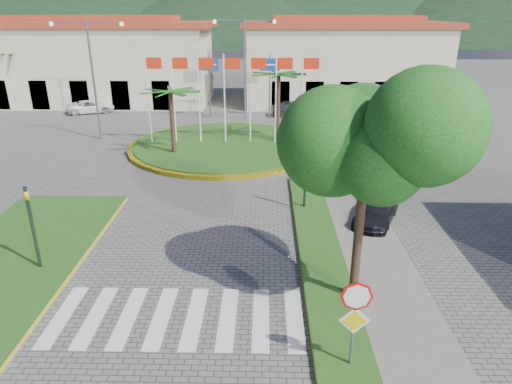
{
  "coord_description": "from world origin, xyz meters",
  "views": [
    {
      "loc": [
        2.69,
        -7.25,
        8.62
      ],
      "look_at": [
        2.36,
        8.0,
        2.48
      ],
      "focal_mm": 32.0,
      "sensor_mm": 36.0,
      "label": 1
    }
  ],
  "objects_px": {
    "roundabout_island": "(225,145)",
    "car_side_right": "(376,211)",
    "car_dark_b": "(294,109)",
    "stop_sign": "(355,312)",
    "deciduous_tree": "(367,143)",
    "white_van": "(91,107)",
    "car_dark_a": "(175,98)"
  },
  "relations": [
    {
      "from": "deciduous_tree",
      "to": "car_side_right",
      "type": "relative_size",
      "value": 1.86
    },
    {
      "from": "roundabout_island",
      "to": "car_side_right",
      "type": "height_order",
      "value": "roundabout_island"
    },
    {
      "from": "car_dark_a",
      "to": "roundabout_island",
      "type": "bearing_deg",
      "value": -154.46
    },
    {
      "from": "roundabout_island",
      "to": "car_dark_a",
      "type": "relative_size",
      "value": 3.64
    },
    {
      "from": "stop_sign",
      "to": "deciduous_tree",
      "type": "height_order",
      "value": "deciduous_tree"
    },
    {
      "from": "stop_sign",
      "to": "car_side_right",
      "type": "bearing_deg",
      "value": 73.58
    },
    {
      "from": "deciduous_tree",
      "to": "stop_sign",
      "type": "bearing_deg",
      "value": -101.18
    },
    {
      "from": "roundabout_island",
      "to": "stop_sign",
      "type": "relative_size",
      "value": 4.79
    },
    {
      "from": "white_van",
      "to": "deciduous_tree",
      "type": "bearing_deg",
      "value": -170.87
    },
    {
      "from": "roundabout_island",
      "to": "car_dark_a",
      "type": "height_order",
      "value": "roundabout_island"
    },
    {
      "from": "stop_sign",
      "to": "deciduous_tree",
      "type": "distance_m",
      "value": 4.59
    },
    {
      "from": "car_dark_b",
      "to": "car_side_right",
      "type": "height_order",
      "value": "car_dark_b"
    },
    {
      "from": "white_van",
      "to": "car_dark_b",
      "type": "distance_m",
      "value": 17.92
    },
    {
      "from": "deciduous_tree",
      "to": "white_van",
      "type": "xyz_separation_m",
      "value": [
        -18.3,
        27.66,
        -4.62
      ]
    },
    {
      "from": "stop_sign",
      "to": "white_van",
      "type": "height_order",
      "value": "stop_sign"
    },
    {
      "from": "car_dark_b",
      "to": "car_side_right",
      "type": "relative_size",
      "value": 1.01
    },
    {
      "from": "roundabout_island",
      "to": "stop_sign",
      "type": "height_order",
      "value": "roundabout_island"
    },
    {
      "from": "white_van",
      "to": "stop_sign",
      "type": "bearing_deg",
      "value": -174.39
    },
    {
      "from": "white_van",
      "to": "car_side_right",
      "type": "xyz_separation_m",
      "value": [
        20.3,
        -21.88,
        -0.03
      ]
    },
    {
      "from": "white_van",
      "to": "car_dark_a",
      "type": "xyz_separation_m",
      "value": [
        6.73,
        4.19,
        0.04
      ]
    },
    {
      "from": "roundabout_island",
      "to": "deciduous_tree",
      "type": "distance_m",
      "value": 18.55
    },
    {
      "from": "car_dark_b",
      "to": "white_van",
      "type": "bearing_deg",
      "value": 76.02
    },
    {
      "from": "roundabout_island",
      "to": "car_dark_b",
      "type": "relative_size",
      "value": 3.46
    },
    {
      "from": "stop_sign",
      "to": "deciduous_tree",
      "type": "bearing_deg",
      "value": 78.82
    },
    {
      "from": "roundabout_island",
      "to": "car_side_right",
      "type": "distance_m",
      "value": 13.49
    },
    {
      "from": "roundabout_island",
      "to": "car_side_right",
      "type": "xyz_separation_m",
      "value": [
        7.5,
        -11.22,
        0.35
      ]
    },
    {
      "from": "deciduous_tree",
      "to": "white_van",
      "type": "bearing_deg",
      "value": 123.49
    },
    {
      "from": "roundabout_island",
      "to": "white_van",
      "type": "height_order",
      "value": "roundabout_island"
    },
    {
      "from": "white_van",
      "to": "car_side_right",
      "type": "distance_m",
      "value": 29.85
    },
    {
      "from": "roundabout_island",
      "to": "car_dark_b",
      "type": "distance_m",
      "value": 11.12
    },
    {
      "from": "deciduous_tree",
      "to": "car_dark_b",
      "type": "bearing_deg",
      "value": 90.86
    },
    {
      "from": "stop_sign",
      "to": "roundabout_island",
      "type": "bearing_deg",
      "value": 103.73
    }
  ]
}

